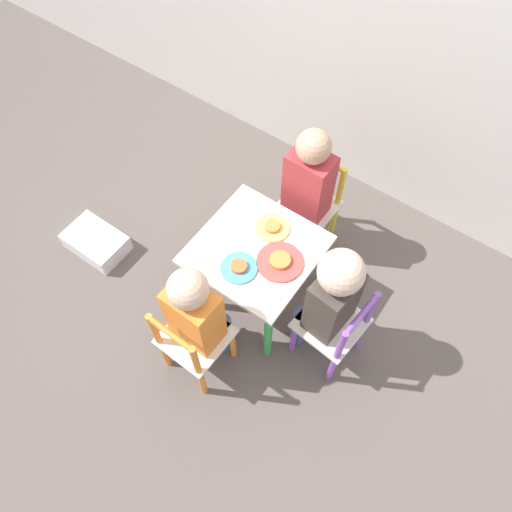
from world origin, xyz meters
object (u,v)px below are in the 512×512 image
at_px(chair_purple, 335,328).
at_px(child_back, 306,187).
at_px(chair_orange, 192,342).
at_px(chair_yellow, 310,206).
at_px(storage_bin, 96,242).
at_px(child_front, 197,313).
at_px(plate_right, 280,261).
at_px(kids_table, 256,257).
at_px(plate_front, 239,267).
at_px(child_right, 330,297).
at_px(plate_back, 272,228).

height_order(chair_purple, child_back, child_back).
distance_m(chair_purple, chair_orange, 0.60).
relative_size(chair_yellow, storage_bin, 1.68).
bearing_deg(child_front, plate_right, -107.59).
xyz_separation_m(kids_table, plate_front, (-0.00, -0.12, 0.08)).
bearing_deg(storage_bin, plate_front, 9.05).
height_order(chair_yellow, child_front, child_front).
bearing_deg(chair_purple, child_back, -128.91).
bearing_deg(storage_bin, child_right, 10.15).
bearing_deg(plate_front, plate_back, 90.00).
bearing_deg(plate_front, chair_yellow, 89.10).
xyz_separation_m(plate_right, storage_bin, (-0.95, -0.25, -0.39)).
relative_size(chair_orange, child_front, 0.70).
bearing_deg(child_front, plate_back, -89.63).
relative_size(child_right, plate_back, 5.12).
bearing_deg(child_front, chair_purple, -141.59).
bearing_deg(child_right, child_back, -132.71).
xyz_separation_m(kids_table, child_front, (-0.01, -0.38, 0.09)).
bearing_deg(kids_table, chair_orange, -91.51).
relative_size(plate_right, storage_bin, 0.64).
relative_size(chair_purple, plate_right, 2.62).
bearing_deg(plate_front, chair_purple, 10.16).
relative_size(plate_right, plate_back, 1.31).
distance_m(kids_table, chair_purple, 0.45).
height_order(child_right, plate_front, child_right).
relative_size(child_right, plate_right, 3.90).
height_order(chair_purple, chair_orange, same).
height_order(chair_orange, plate_back, chair_orange).
xyz_separation_m(chair_purple, chair_yellow, (-0.43, 0.48, 0.00)).
bearing_deg(plate_back, child_back, 88.32).
xyz_separation_m(chair_orange, plate_front, (0.01, 0.32, 0.18)).
relative_size(kids_table, child_front, 0.68).
distance_m(kids_table, plate_back, 0.15).
relative_size(chair_orange, storage_bin, 1.68).
relative_size(child_right, child_back, 0.99).
bearing_deg(plate_right, chair_purple, -7.69).
relative_size(chair_purple, child_right, 0.67).
bearing_deg(chair_orange, child_back, -89.83).
bearing_deg(child_right, chair_purple, 90.00).
height_order(plate_right, plate_back, same).
bearing_deg(plate_right, plate_back, 135.00).
height_order(chair_yellow, child_back, child_back).
xyz_separation_m(kids_table, plate_right, (0.12, 0.00, 0.08)).
relative_size(child_back, storage_bin, 2.53).
distance_m(chair_yellow, plate_front, 0.59).
distance_m(child_right, plate_front, 0.39).
bearing_deg(kids_table, plate_front, -90.00).
xyz_separation_m(child_back, plate_back, (-0.01, -0.26, -0.02)).
xyz_separation_m(chair_yellow, storage_bin, (-0.84, -0.70, -0.20)).
bearing_deg(chair_yellow, plate_front, -89.75).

